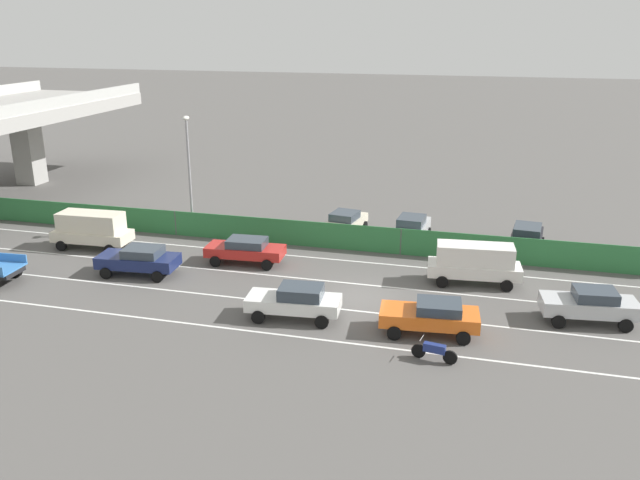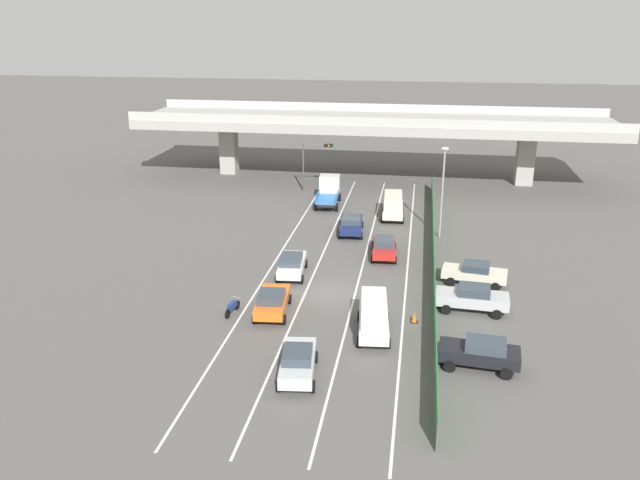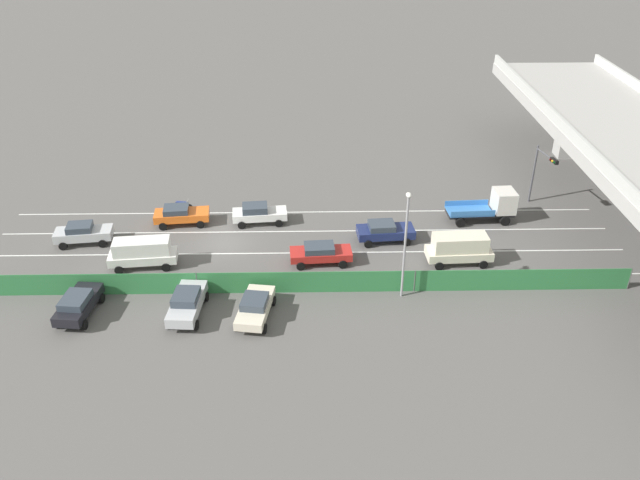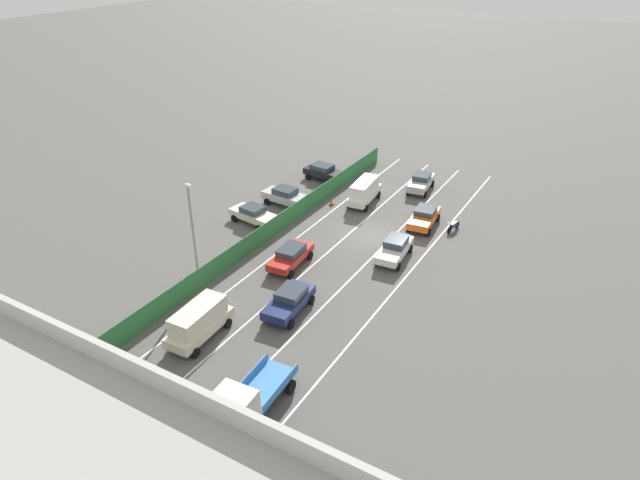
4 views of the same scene
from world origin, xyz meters
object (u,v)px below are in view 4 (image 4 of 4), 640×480
at_px(car_van_cream, 199,321).
at_px(traffic_light, 222,447).
at_px(motorcycle, 453,226).
at_px(flatbed_truck_blue, 245,402).
at_px(parked_wagon_silver, 286,196).
at_px(parked_sedan_dark, 324,172).
at_px(car_sedan_silver, 421,182).
at_px(car_sedan_red, 291,255).
at_px(traffic_cone, 332,202).
at_px(car_van_white, 364,191).
at_px(parked_sedan_cream, 253,214).
at_px(car_sedan_white, 395,248).
at_px(street_lamp, 192,226).
at_px(car_taxi_orange, 424,217).
at_px(car_sedan_navy, 289,300).

distance_m(car_van_cream, traffic_light, 12.62).
bearing_deg(motorcycle, traffic_light, 89.98).
relative_size(flatbed_truck_blue, parked_wagon_silver, 1.18).
bearing_deg(flatbed_truck_blue, parked_sedan_dark, -67.17).
relative_size(car_sedan_silver, car_sedan_red, 0.97).
bearing_deg(traffic_cone, car_van_white, -140.87).
distance_m(parked_wagon_silver, parked_sedan_cream, 4.47).
relative_size(car_van_cream, parked_sedan_dark, 1.10).
height_order(car_sedan_white, traffic_light, traffic_light).
distance_m(street_lamp, traffic_cone, 17.13).
relative_size(car_sedan_red, parked_sedan_cream, 0.99).
bearing_deg(car_sedan_silver, car_taxi_orange, 113.39).
relative_size(car_van_white, parked_sedan_dark, 1.13).
xyz_separation_m(car_sedan_red, car_taxi_orange, (-6.33, -11.32, 0.02)).
height_order(car_sedan_navy, parked_wagon_silver, parked_wagon_silver).
height_order(car_sedan_navy, parked_sedan_cream, car_sedan_navy).
distance_m(car_sedan_red, parked_wagon_silver, 10.79).
xyz_separation_m(parked_wagon_silver, traffic_light, (-15.06, 27.54, 2.79)).
relative_size(motorcycle, traffic_light, 0.37).
relative_size(car_van_cream, parked_sedan_cream, 1.04).
bearing_deg(car_van_white, motorcycle, 172.22).
xyz_separation_m(car_van_white, traffic_light, (-9.07, 31.70, 2.48)).
distance_m(car_taxi_orange, traffic_cone, 8.97).
bearing_deg(car_sedan_red, parked_sedan_cream, -33.15).
distance_m(parked_sedan_dark, traffic_light, 37.83).
bearing_deg(car_sedan_navy, flatbed_truck_blue, 109.76).
distance_m(parked_sedan_dark, street_lamp, 21.71).
relative_size(parked_wagon_silver, traffic_cone, 6.86).
xyz_separation_m(car_sedan_silver, car_sedan_red, (3.28, 18.37, -0.05)).
distance_m(car_van_cream, motorcycle, 23.72).
relative_size(car_van_white, traffic_light, 0.96).
distance_m(car_sedan_navy, parked_sedan_cream, 13.65).
bearing_deg(car_sedan_red, traffic_cone, -76.67).
distance_m(motorcycle, parked_sedan_dark, 15.62).
height_order(car_van_white, traffic_light, traffic_light).
height_order(car_van_white, traffic_cone, car_van_white).
height_order(street_lamp, traffic_cone, street_lamp).
bearing_deg(parked_sedan_cream, traffic_cone, -121.38).
xyz_separation_m(car_sedan_white, parked_wagon_silver, (12.60, -3.85, 0.03)).
xyz_separation_m(parked_sedan_dark, parked_wagon_silver, (0.02, 7.05, 0.02)).
xyz_separation_m(car_taxi_orange, flatbed_truck_blue, (-0.19, 25.70, 0.46)).
height_order(car_van_cream, parked_sedan_cream, car_van_cream).
height_order(car_sedan_white, traffic_cone, car_sedan_white).
bearing_deg(parked_wagon_silver, car_sedan_silver, -134.86).
distance_m(car_taxi_orange, parked_sedan_cream, 14.76).
xyz_separation_m(street_lamp, traffic_cone, (-1.80, -16.47, -4.36)).
bearing_deg(traffic_light, car_van_white, -74.04).
distance_m(car_van_cream, traffic_cone, 21.40).
relative_size(car_sedan_navy, street_lamp, 0.58).
bearing_deg(parked_sedan_cream, traffic_light, 123.89).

